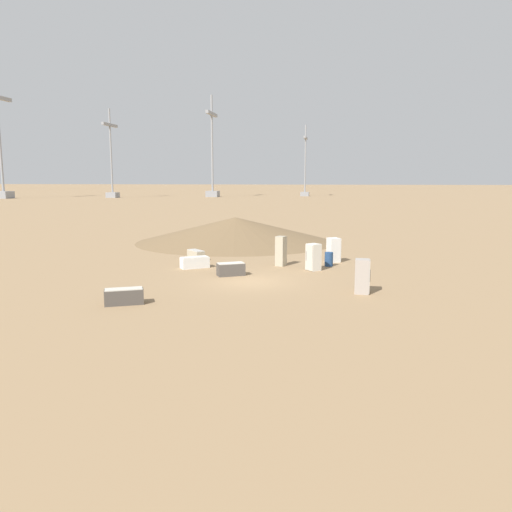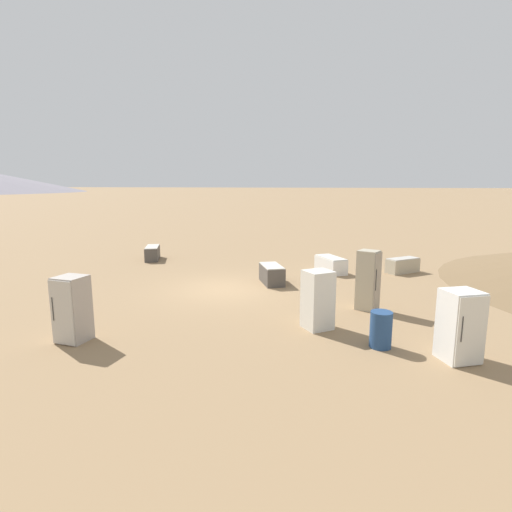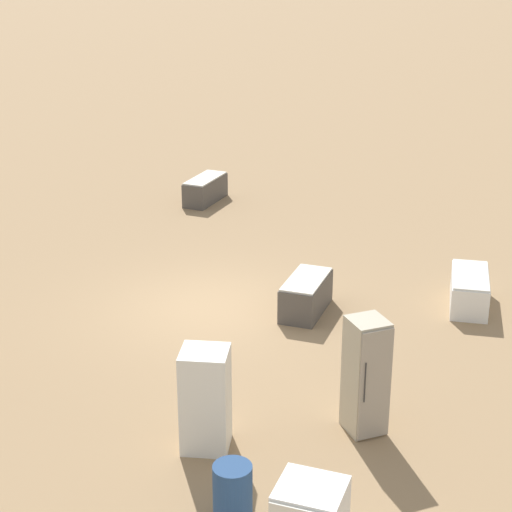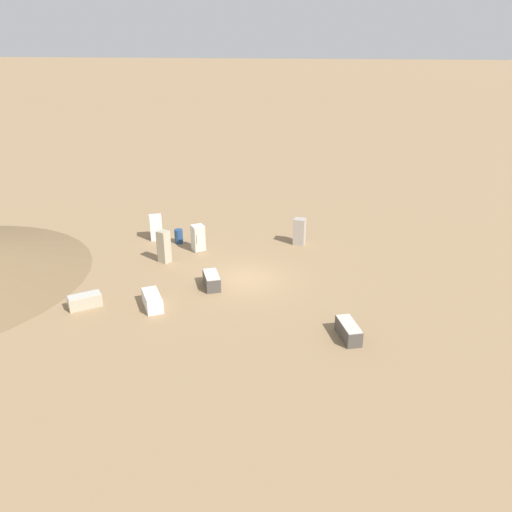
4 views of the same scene
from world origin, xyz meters
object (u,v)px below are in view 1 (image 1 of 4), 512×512
power_pylon_1 (212,166)px  discarded_fridge_0 (281,251)px  power_pylon_2 (112,170)px  discarded_fridge_2 (334,250)px  rusty_barrel (329,259)px  discarded_fridge_4 (362,276)px  discarded_fridge_3 (196,255)px  discarded_fridge_5 (231,269)px  power_pylon_3 (1,161)px  power_pylon_0 (305,174)px  discarded_fridge_7 (124,296)px  discarded_fridge_1 (313,257)px  discarded_fridge_6 (195,262)px

power_pylon_1 → discarded_fridge_0: size_ratio=16.30×
power_pylon_2 → discarded_fridge_2: 127.73m
rusty_barrel → discarded_fridge_4: bearing=13.7°
discarded_fridge_3 → discarded_fridge_5: discarded_fridge_5 is taller
power_pylon_2 → rusty_barrel: size_ratio=29.03×
discarded_fridge_0 → discarded_fridge_3: 6.22m
discarded_fridge_2 → rusty_barrel: size_ratio=1.80×
power_pylon_3 → rusty_barrel: size_ratio=38.42×
power_pylon_0 → discarded_fridge_7: (143.97, 3.28, -6.71)m
discarded_fridge_0 → discarded_fridge_7: 12.39m
discarded_fridge_1 → discarded_fridge_3: bearing=29.6°
power_pylon_1 → power_pylon_0: bearing=112.4°
discarded_fridge_5 → discarded_fridge_7: bearing=-52.0°
discarded_fridge_2 → discarded_fridge_4: 9.22m
discarded_fridge_0 → rusty_barrel: (-0.39, 3.00, -0.50)m
discarded_fridge_1 → power_pylon_0: bearing=-37.6°
power_pylon_1 → rusty_barrel: power_pylon_1 is taller
power_pylon_1 → discarded_fridge_4: power_pylon_1 is taller
discarded_fridge_1 → power_pylon_1: bearing=-24.7°
power_pylon_0 → discarded_fridge_2: bearing=5.3°
discarded_fridge_5 → power_pylon_0: bearing=154.0°
discarded_fridge_0 → discarded_fridge_5: (3.75, -2.42, -0.58)m
discarded_fridge_0 → discarded_fridge_7: discarded_fridge_0 is taller
power_pylon_0 → discarded_fridge_7: power_pylon_0 is taller
discarded_fridge_2 → discarded_fridge_3: discarded_fridge_2 is taller
power_pylon_3 → discarded_fridge_3: size_ratio=22.41×
power_pylon_3 → discarded_fridge_4: power_pylon_3 is taller
power_pylon_0 → discarded_fridge_6: (134.63, 3.67, -6.71)m
discarded_fridge_3 → rusty_barrel: 9.09m
power_pylon_0 → discarded_fridge_1: (134.20, 10.97, -6.25)m
discarded_fridge_0 → power_pylon_1: bearing=127.0°
discarded_fridge_1 → discarded_fridge_6: size_ratio=0.89×
discarded_fridge_1 → rusty_barrel: (-1.67, 0.88, -0.36)m
power_pylon_2 → power_pylon_3: power_pylon_3 is taller
power_pylon_2 → rusty_barrel: bearing=31.7°
rusty_barrel → discarded_fridge_6: bearing=-75.6°
power_pylon_0 → power_pylon_2: bearing=-67.6°
discarded_fridge_4 → power_pylon_2: bearing=-147.0°
power_pylon_0 → power_pylon_3: (34.47, -83.82, 3.63)m
discarded_fridge_6 → rusty_barrel: 8.45m
power_pylon_3 → discarded_fridge_2: 136.35m
power_pylon_1 → discarded_fridge_1: (122.71, 38.91, -8.79)m
power_pylon_2 → power_pylon_3: 30.32m
power_pylon_2 → discarded_fridge_0: size_ratio=13.72×
discarded_fridge_5 → discarded_fridge_6: bearing=-155.0°
discarded_fridge_3 → power_pylon_1: bearing=-119.4°
power_pylon_2 → power_pylon_1: bearing=112.4°
power_pylon_1 → discarded_fridge_1: power_pylon_1 is taller
rusty_barrel → power_pylon_3: bearing=-135.7°
power_pylon_0 → discarded_fridge_5: bearing=2.7°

